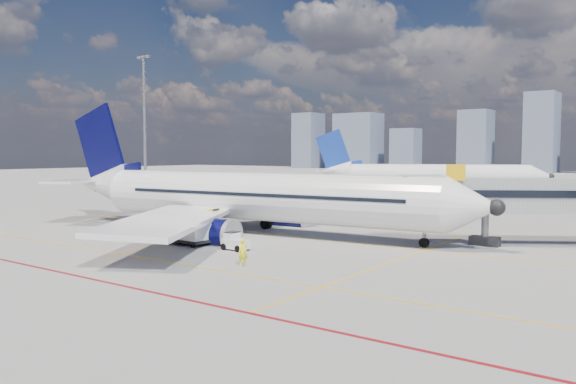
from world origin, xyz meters
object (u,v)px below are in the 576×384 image
baggage_tug (234,241)px  ramp_worker (243,252)px  cargo_dolly (186,229)px  main_aircraft (242,197)px  second_aircraft (427,176)px  belt_loader (182,227)px

baggage_tug → ramp_worker: (4.31, -4.10, 0.22)m
cargo_dolly → ramp_worker: 9.82m
baggage_tug → ramp_worker: 5.96m
baggage_tug → cargo_dolly: 4.77m
main_aircraft → ramp_worker: (10.01, -11.62, -2.35)m
second_aircraft → belt_loader: second_aircraft is taller
second_aircraft → ramp_worker: size_ratio=21.85×
belt_loader → ramp_worker: (13.57, -7.61, 0.24)m
ramp_worker → second_aircraft: bearing=41.0°
baggage_tug → ramp_worker: ramp_worker is taller
cargo_dolly → belt_loader: bearing=142.2°
main_aircraft → belt_loader: (-3.55, -4.01, -2.59)m
cargo_dolly → main_aircraft: bearing=99.2°
ramp_worker → belt_loader: bearing=89.6°
belt_loader → second_aircraft: bearing=80.0°
cargo_dolly → baggage_tug: bearing=5.5°
main_aircraft → second_aircraft: (-3.98, 53.52, 0.01)m
belt_loader → ramp_worker: belt_loader is taller
cargo_dolly → ramp_worker: (9.04, -3.82, -0.36)m
main_aircraft → second_aircraft: bearing=88.5°
baggage_tug → cargo_dolly: bearing=-173.5°
baggage_tug → belt_loader: bearing=162.4°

